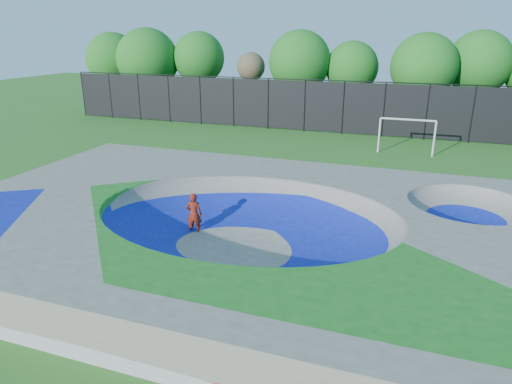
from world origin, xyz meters
TOP-DOWN VIEW (x-y plane):
  - ground at (0.00, 0.00)m, footprint 120.00×120.00m
  - skate_deck at (0.00, 0.00)m, footprint 22.00×14.00m
  - skater at (-2.35, 0.47)m, footprint 0.70×0.55m
  - skateboard at (-2.35, 0.47)m, footprint 0.80×0.31m
  - soccer_goal at (4.85, 16.10)m, footprint 3.48×0.12m
  - fence at (0.00, 21.00)m, footprint 48.09×0.09m
  - treeline at (-1.31, 25.95)m, footprint 54.04×7.56m

SIDE VIEW (x-z plane):
  - ground at x=0.00m, z-range 0.00..0.00m
  - skateboard at x=-2.35m, z-range 0.00..0.05m
  - skate_deck at x=0.00m, z-range 0.00..1.50m
  - skater at x=-2.35m, z-range 0.00..1.69m
  - soccer_goal at x=4.85m, z-range 0.45..2.75m
  - fence at x=0.00m, z-range 0.08..4.12m
  - treeline at x=-1.31m, z-range 0.95..8.84m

